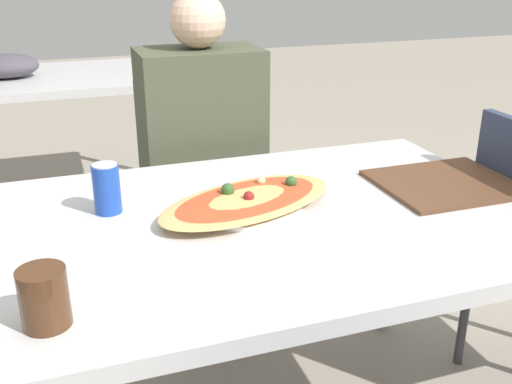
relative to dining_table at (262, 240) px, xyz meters
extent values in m
cube|color=silver|center=(0.00, 0.00, 0.04)|extent=(1.36, 0.90, 0.04)
cylinder|color=#99999E|center=(-0.62, 0.40, -0.32)|extent=(0.05, 0.05, 0.68)
cylinder|color=#99999E|center=(0.62, 0.40, -0.32)|extent=(0.05, 0.05, 0.68)
cube|color=#2D3851|center=(0.02, 0.71, -0.22)|extent=(0.40, 0.40, 0.04)
cube|color=#2D3851|center=(0.02, 0.90, 0.02)|extent=(0.38, 0.03, 0.44)
cylinder|color=#38383D|center=(0.19, 0.54, -0.45)|extent=(0.03, 0.03, 0.42)
cylinder|color=#38383D|center=(-0.15, 0.54, -0.45)|extent=(0.03, 0.03, 0.42)
cylinder|color=#38383D|center=(0.19, 0.88, -0.45)|extent=(0.03, 0.03, 0.42)
cylinder|color=#38383D|center=(-0.15, 0.88, -0.45)|extent=(0.03, 0.03, 0.42)
cylinder|color=#38383D|center=(0.77, 0.13, -0.45)|extent=(0.03, 0.03, 0.42)
cylinder|color=#2D2D38|center=(0.11, 0.58, -0.43)|extent=(0.10, 0.10, 0.46)
cylinder|color=#2D2D38|center=(-0.07, 0.58, -0.43)|extent=(0.10, 0.10, 0.46)
cube|color=#474C38|center=(0.02, 0.68, 0.08)|extent=(0.40, 0.25, 0.57)
sphere|color=beige|center=(0.02, 0.68, 0.46)|extent=(0.18, 0.18, 0.18)
cylinder|color=white|center=(-0.02, 0.06, 0.07)|extent=(0.27, 0.27, 0.01)
ellipsoid|color=#E0AD66|center=(-0.02, 0.06, 0.09)|extent=(0.55, 0.40, 0.02)
ellipsoid|color=#C14C28|center=(-0.02, 0.06, 0.09)|extent=(0.45, 0.33, 0.01)
sphere|color=#335928|center=(-0.06, 0.10, 0.10)|extent=(0.03, 0.03, 0.03)
sphere|color=maroon|center=(-0.02, 0.05, 0.10)|extent=(0.03, 0.03, 0.03)
sphere|color=#335928|center=(0.12, 0.10, 0.10)|extent=(0.03, 0.03, 0.03)
sphere|color=beige|center=(0.05, 0.14, 0.10)|extent=(0.02, 0.02, 0.02)
cylinder|color=#1E47B2|center=(-0.35, 0.15, 0.13)|extent=(0.07, 0.07, 0.12)
cylinder|color=silver|center=(-0.35, 0.15, 0.19)|extent=(0.06, 0.06, 0.00)
cylinder|color=#4C2D19|center=(-0.50, -0.30, 0.12)|extent=(0.08, 0.08, 0.11)
cube|color=brown|center=(0.55, 0.03, 0.07)|extent=(0.37, 0.31, 0.01)
cube|color=silver|center=(-0.43, 2.02, 0.04)|extent=(1.10, 0.80, 0.04)
ellipsoid|color=#4C4751|center=(-0.65, 2.02, 0.12)|extent=(0.32, 0.24, 0.12)
cylinder|color=#99999E|center=(0.07, 1.67, -0.32)|extent=(0.05, 0.05, 0.68)
cylinder|color=#99999E|center=(0.07, 2.37, -0.32)|extent=(0.05, 0.05, 0.68)
camera|label=1|loc=(-0.45, -1.25, 0.67)|focal=42.00mm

